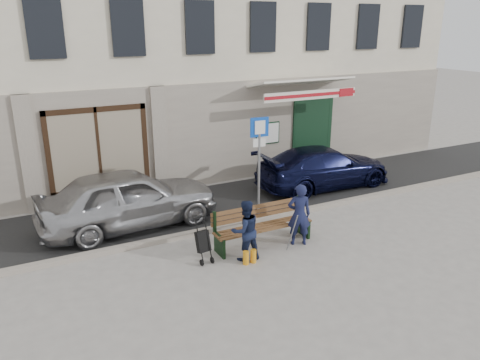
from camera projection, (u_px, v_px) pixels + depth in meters
ground at (286, 246)px, 10.89m from camera, size 80.00×80.00×0.00m
asphalt_lane at (229, 202)px, 13.50m from camera, size 60.00×3.20×0.01m
curb at (255, 220)px, 12.13m from camera, size 60.00×0.18×0.12m
building at (162, 21)px, 16.44m from camera, size 20.00×8.27×10.00m
car_silver at (128, 198)px, 11.71m from camera, size 4.56×2.07×1.52m
car_navy at (324, 167)px, 14.64m from camera, size 4.44×1.87×1.28m
parking_sign at (259, 152)px, 11.95m from camera, size 0.50×0.09×2.69m
bench at (261, 227)px, 10.80m from camera, size 2.40×1.17×0.98m
man at (299, 215)px, 10.76m from camera, size 0.64×0.54×1.48m
woman at (245, 230)px, 10.07m from camera, size 0.67×0.52×1.37m
stroller at (203, 242)px, 10.07m from camera, size 0.32×0.43×0.99m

